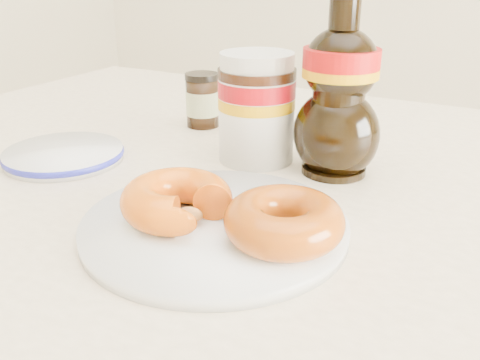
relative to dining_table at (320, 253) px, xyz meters
The scene contains 8 objects.
dining_table is the anchor object (origin of this frame).
plate 0.18m from the dining_table, 110.94° to the right, with size 0.25×0.25×0.01m.
donut_bitten 0.22m from the dining_table, 119.37° to the right, with size 0.11×0.11×0.04m, color orange.
donut_whole 0.19m from the dining_table, 83.35° to the right, with size 0.11×0.11×0.04m, color #9B3E0A.
nutella_jar 0.20m from the dining_table, 156.35° to the left, with size 0.10×0.10×0.14m.
syrup_bottle 0.19m from the dining_table, 98.97° to the left, with size 0.10×0.09×0.20m, color black, non-canonical shape.
dark_jar 0.31m from the dining_table, 150.84° to the left, with size 0.05×0.05×0.08m.
blue_rim_saucer 0.35m from the dining_table, 166.99° to the right, with size 0.15×0.15×0.02m.
Camera 1 is at (0.18, -0.43, 0.99)m, focal length 40.00 mm.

